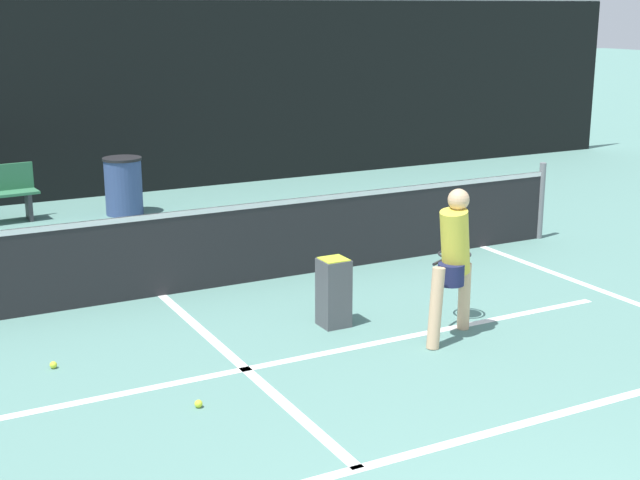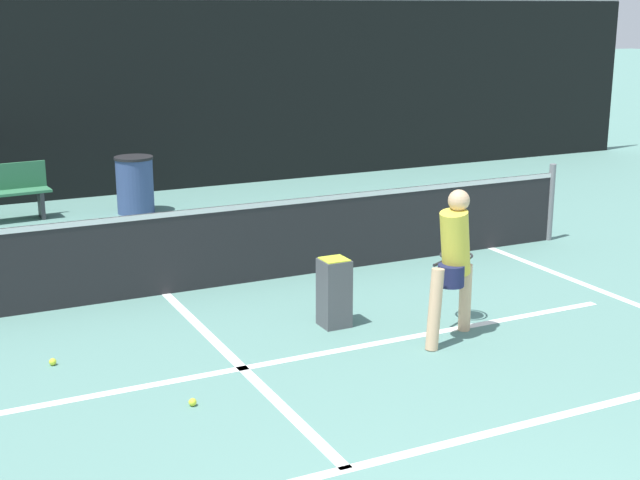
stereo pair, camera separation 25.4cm
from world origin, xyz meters
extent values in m
cube|color=white|center=(0.00, 2.46, 0.00)|extent=(11.00, 0.10, 0.01)
cube|color=white|center=(0.00, 4.47, 0.00)|extent=(8.25, 0.10, 0.01)
cube|color=white|center=(0.00, 4.66, 0.00)|extent=(0.10, 4.40, 0.01)
cube|color=white|center=(4.51, 4.66, 0.00)|extent=(0.10, 5.40, 0.01)
cylinder|color=slate|center=(5.50, 6.86, 0.53)|extent=(0.09, 0.09, 1.07)
cube|color=#232326|center=(0.00, 6.86, 0.47)|extent=(11.00, 0.02, 0.95)
cube|color=white|center=(0.00, 6.86, 0.92)|extent=(11.00, 0.03, 0.06)
cube|color=black|center=(0.00, 12.60, 1.63)|extent=(24.00, 0.06, 3.26)
cylinder|color=#DBAD84|center=(2.36, 4.41, 0.34)|extent=(0.12, 0.12, 0.69)
cylinder|color=#DBAD84|center=(1.81, 4.12, 0.39)|extent=(0.23, 0.20, 0.79)
cylinder|color=#1E234C|center=(2.08, 4.26, 0.65)|extent=(0.26, 0.26, 0.21)
cylinder|color=yellow|center=(2.13, 4.29, 0.97)|extent=(0.36, 0.32, 0.68)
sphere|color=#DBAD84|center=(2.17, 4.31, 1.37)|extent=(0.21, 0.21, 0.21)
cylinder|color=#262628|center=(2.16, 4.54, 0.70)|extent=(0.28, 0.17, 0.03)
torus|color=#262628|center=(2.43, 4.69, 0.70)|extent=(0.46, 0.46, 0.02)
cylinder|color=beige|center=(2.43, 4.69, 0.70)|extent=(0.35, 0.35, 0.01)
sphere|color=#D1E033|center=(-1.52, 5.30, 0.03)|extent=(0.07, 0.07, 0.07)
sphere|color=#D1E033|center=(-0.65, 3.92, 0.03)|extent=(0.07, 0.07, 0.07)
cube|color=#4C4C51|center=(1.25, 5.10, 0.35)|extent=(0.28, 0.28, 0.70)
cube|color=#D1E033|center=(1.25, 5.10, 0.68)|extent=(0.25, 0.25, 0.06)
cube|color=#33724C|center=(-1.19, 11.30, 0.44)|extent=(1.46, 0.47, 0.04)
cube|color=#333338|center=(-0.62, 11.35, 0.22)|extent=(0.06, 0.32, 0.44)
cylinder|color=#384C7F|center=(0.77, 11.05, 0.43)|extent=(0.57, 0.57, 0.85)
cylinder|color=black|center=(0.77, 11.05, 0.87)|extent=(0.60, 0.60, 0.04)
cube|color=maroon|center=(4.89, 15.49, 0.41)|extent=(1.83, 4.56, 0.81)
cube|color=#1E2328|center=(4.89, 15.26, 1.08)|extent=(1.53, 2.74, 0.54)
cylinder|color=black|center=(5.71, 16.95, 0.30)|extent=(0.18, 0.60, 0.60)
cylinder|color=black|center=(5.71, 14.03, 0.30)|extent=(0.18, 0.60, 0.60)
camera|label=1|loc=(-2.88, -2.41, 3.16)|focal=50.00mm
camera|label=2|loc=(-2.66, -2.53, 3.16)|focal=50.00mm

